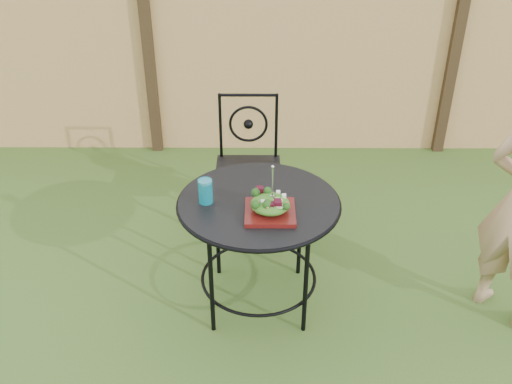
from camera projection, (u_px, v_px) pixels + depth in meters
ground at (317, 308)px, 3.48m from camera, size 60.00×60.00×0.00m
fence at (301, 48)px, 4.87m from camera, size 8.00×0.12×1.90m
patio_table at (259, 221)px, 3.25m from camera, size 0.92×0.92×0.72m
patio_chair at (248, 161)px, 4.05m from camera, size 0.46×0.46×0.95m
salad_plate at (270, 212)px, 3.06m from camera, size 0.27×0.27×0.02m
salad at (270, 204)px, 3.03m from camera, size 0.21×0.21×0.08m
fork at (272, 183)px, 2.96m from camera, size 0.01×0.01×0.18m
drinking_glass at (205, 191)px, 3.13m from camera, size 0.08×0.08×0.14m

